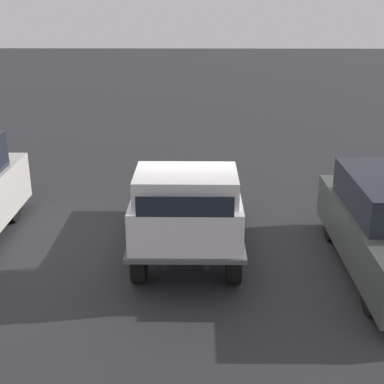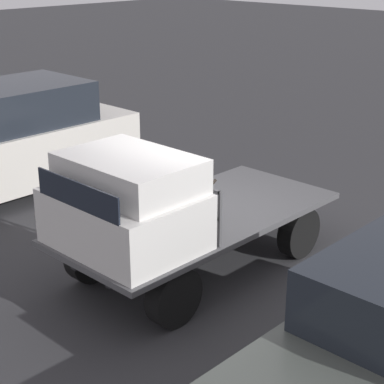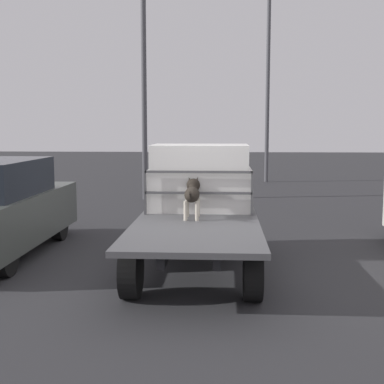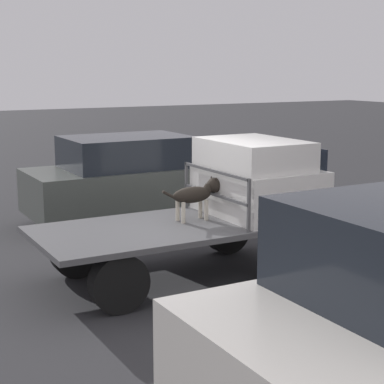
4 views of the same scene
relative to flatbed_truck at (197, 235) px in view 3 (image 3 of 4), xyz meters
name	(u,v)px [view 3 (image 3 of 4)]	position (x,y,z in m)	size (l,w,h in m)	color
ground_plane	(197,273)	(0.00, 0.00, -0.60)	(80.00, 80.00, 0.00)	#2D2D30
flatbed_truck	(197,235)	(0.00, 0.00, 0.00)	(4.19, 1.92, 0.82)	black
truck_cab	(200,178)	(1.31, 0.00, 0.76)	(1.40, 1.80, 1.14)	silver
truck_headboard	(198,186)	(0.58, 0.00, 0.71)	(0.04, 1.80, 0.73)	#4C4C4F
dog	(192,193)	(0.34, 0.08, 0.61)	(1.02, 0.24, 0.64)	beige
light_pole_near	(144,49)	(8.41, 2.04, 4.02)	(0.37, 0.37, 7.87)	#4C4C51
light_pole_far	(268,72)	(13.99, -2.18, 3.88)	(0.32, 0.32, 8.08)	#4C4C51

